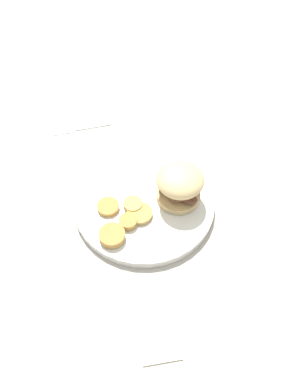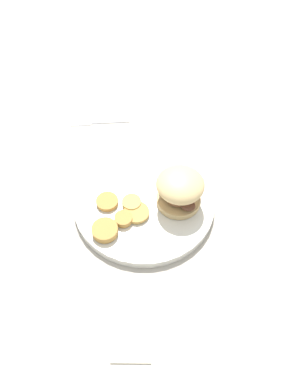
# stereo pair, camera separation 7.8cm
# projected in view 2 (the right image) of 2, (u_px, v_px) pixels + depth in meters

# --- Properties ---
(ground_plane) EXTENTS (4.00, 4.00, 0.00)m
(ground_plane) POSITION_uv_depth(u_px,v_px,m) (144.00, 205.00, 0.81)
(ground_plane) COLOR #B2A899
(dinner_plate) EXTENTS (0.30, 0.30, 0.02)m
(dinner_plate) POSITION_uv_depth(u_px,v_px,m) (144.00, 201.00, 0.81)
(dinner_plate) COLOR white
(dinner_plate) RESTS_ON ground_plane
(sandwich) EXTENTS (0.11, 0.12, 0.08)m
(sandwich) POSITION_uv_depth(u_px,v_px,m) (180.00, 189.00, 0.76)
(sandwich) COLOR tan
(sandwich) RESTS_ON dinner_plate
(potato_round_0) EXTENTS (0.05, 0.05, 0.01)m
(potato_round_0) POSITION_uv_depth(u_px,v_px,m) (107.00, 202.00, 0.79)
(potato_round_0) COLOR #BC8942
(potato_round_0) RESTS_ON dinner_plate
(potato_round_1) EXTENTS (0.04, 0.04, 0.01)m
(potato_round_1) POSITION_uv_depth(u_px,v_px,m) (131.00, 201.00, 0.79)
(potato_round_1) COLOR tan
(potato_round_1) RESTS_ON dinner_plate
(potato_round_2) EXTENTS (0.05, 0.05, 0.01)m
(potato_round_2) POSITION_uv_depth(u_px,v_px,m) (137.00, 213.00, 0.77)
(potato_round_2) COLOR tan
(potato_round_2) RESTS_ON dinner_plate
(potato_round_3) EXTENTS (0.04, 0.04, 0.01)m
(potato_round_3) POSITION_uv_depth(u_px,v_px,m) (123.00, 219.00, 0.76)
(potato_round_3) COLOR #BC8942
(potato_round_3) RESTS_ON dinner_plate
(potato_round_4) EXTENTS (0.05, 0.05, 0.02)m
(potato_round_4) POSITION_uv_depth(u_px,v_px,m) (105.00, 230.00, 0.74)
(potato_round_4) COLOR #BC8942
(potato_round_4) RESTS_ON dinner_plate
(fork) EXTENTS (0.15, 0.08, 0.00)m
(fork) POSITION_uv_depth(u_px,v_px,m) (99.00, 121.00, 0.97)
(fork) COLOR silver
(fork) RESTS_ON ground_plane
(napkin) EXTENTS (0.11, 0.12, 0.01)m
(napkin) POSITION_uv_depth(u_px,v_px,m) (131.00, 331.00, 0.65)
(napkin) COLOR beige
(napkin) RESTS_ON ground_plane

